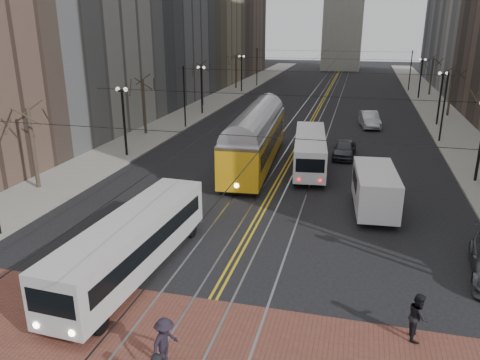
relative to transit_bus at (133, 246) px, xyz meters
The scene contains 17 objects.
ground 4.34m from the transit_bus, ahead, with size 260.00×260.00×0.00m, color black.
sidewalk_left 46.10m from the transit_bus, 103.66° to the left, with size 5.00×140.00×0.15m, color gray.
sidewalk_right 48.71m from the transit_bus, 66.88° to the left, with size 5.00×140.00×0.15m, color gray.
crosswalk_band 6.05m from the transit_bus, 45.70° to the right, with size 25.00×6.00×0.01m, color brown.
streetcar_rails 44.99m from the transit_bus, 84.75° to the left, with size 4.80×130.00×0.02m, color gray.
centre_lines 44.99m from the transit_bus, 84.75° to the left, with size 0.42×130.00×0.01m, color gold.
lamp_posts 28.86m from the transit_bus, 81.79° to the left, with size 27.60×57.20×5.60m.
street_trees 35.30m from the transit_bus, 83.30° to the left, with size 31.68×53.28×5.60m.
trolley_wires 34.94m from the transit_bus, 83.22° to the left, with size 25.96×120.00×6.60m.
transit_bus is the anchor object (origin of this frame).
streetcar 18.11m from the transit_bus, 84.88° to the left, with size 2.85×15.35×3.62m, color gold.
rear_bus 19.05m from the transit_bus, 71.91° to the left, with size 2.24×10.32×2.69m, color white.
cargo_van 14.76m from the transit_bus, 43.79° to the left, with size 2.29×5.96×2.63m, color silver.
sedan_grey 23.69m from the transit_bus, 69.13° to the left, with size 1.75×4.34×1.48m, color #3D3F44.
sedan_silver 36.78m from the transit_bus, 73.35° to the left, with size 1.77×5.08×1.68m, color #B6B8BF.
pedestrian_c 12.13m from the transit_bus, ahead, with size 0.88×0.68×1.80m, color black.
pedestrian_d 6.55m from the transit_bus, 54.57° to the right, with size 1.16×0.67×1.80m, color black.
Camera 1 is at (5.25, -16.92, 10.89)m, focal length 35.00 mm.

